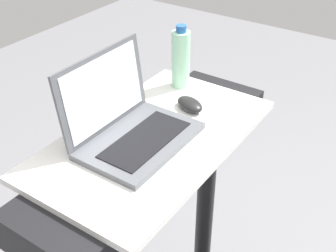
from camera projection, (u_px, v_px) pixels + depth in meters
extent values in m
cylinder|color=black|center=(205.00, 213.00, 1.80)|extent=(0.07, 0.07, 0.90)
cube|color=black|center=(154.00, 156.00, 1.28)|extent=(0.90, 0.28, 0.11)
cube|color=#0C3F19|center=(196.00, 174.00, 1.21)|extent=(0.24, 0.01, 0.06)
cube|color=maroon|center=(195.00, 186.00, 1.24)|extent=(0.81, 0.00, 0.02)
cube|color=white|center=(153.00, 138.00, 1.25)|extent=(0.73, 0.42, 0.02)
cube|color=#515459|center=(141.00, 141.00, 1.20)|extent=(0.33, 0.22, 0.02)
cube|color=black|center=(145.00, 139.00, 1.19)|extent=(0.27, 0.12, 0.00)
cube|color=#515459|center=(103.00, 91.00, 1.20)|extent=(0.33, 0.04, 0.22)
cube|color=white|center=(105.00, 91.00, 1.19)|extent=(0.29, 0.03, 0.19)
ellipsoid|color=black|center=(190.00, 104.00, 1.35)|extent=(0.09, 0.12, 0.03)
cylinder|color=#9EDBB2|center=(181.00, 60.00, 1.44)|extent=(0.06, 0.06, 0.19)
cylinder|color=#2659A5|center=(181.00, 29.00, 1.38)|extent=(0.03, 0.03, 0.02)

